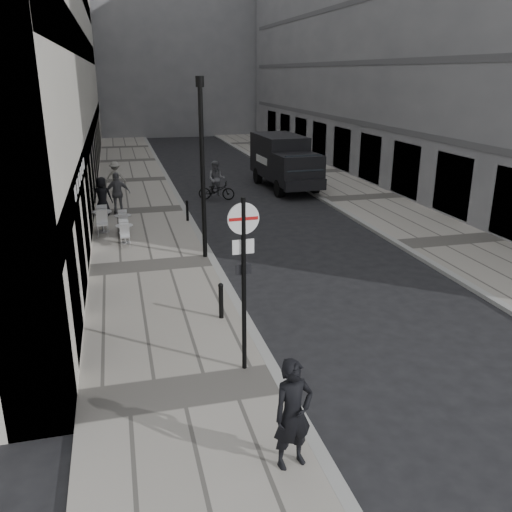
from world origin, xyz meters
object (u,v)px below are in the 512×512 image
at_px(lamppost, 202,161).
at_px(panel_van, 284,159).
at_px(walking_man, 293,414).
at_px(sign_post, 244,263).
at_px(cyclist, 216,185).

bearing_deg(lamppost, panel_van, 60.50).
distance_m(walking_man, panel_van, 22.51).
bearing_deg(sign_post, walking_man, -91.49).
bearing_deg(walking_man, panel_van, 60.65).
relative_size(walking_man, panel_van, 0.31).
bearing_deg(lamppost, walking_man, -91.89).
bearing_deg(sign_post, cyclist, 79.05).
bearing_deg(walking_man, cyclist, 70.51).
xyz_separation_m(lamppost, panel_van, (6.19, 10.95, -1.80)).
bearing_deg(panel_van, lamppost, -121.71).
height_order(panel_van, cyclist, panel_van).
distance_m(panel_van, cyclist, 4.64).
distance_m(walking_man, sign_post, 3.41).
relative_size(sign_post, cyclist, 1.90).
bearing_deg(cyclist, panel_van, 43.22).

